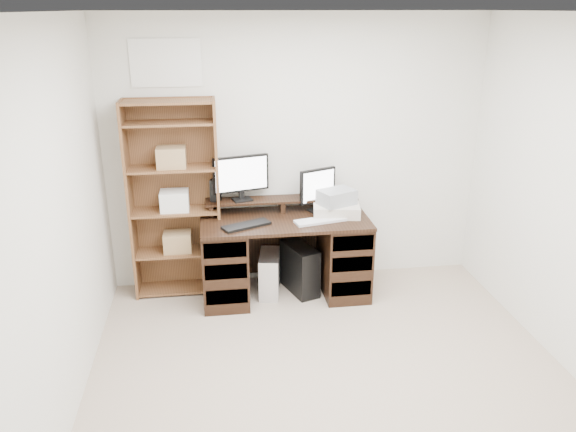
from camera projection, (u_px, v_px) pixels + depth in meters
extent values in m
cube|color=tan|center=(341.00, 407.00, 3.79)|extent=(3.50, 4.00, 0.02)
cube|color=white|center=(357.00, 10.00, 2.91)|extent=(3.50, 4.00, 0.02)
cube|color=silver|center=(297.00, 153.00, 5.21)|extent=(3.50, 0.02, 2.50)
cube|color=silver|center=(39.00, 251.00, 3.12)|extent=(0.02, 4.00, 2.50)
cube|color=white|center=(166.00, 63.00, 4.76)|extent=(0.60, 0.01, 0.40)
cube|color=black|center=(285.00, 220.00, 5.02)|extent=(1.50, 0.70, 0.03)
cube|color=black|center=(225.00, 262.00, 5.08)|extent=(0.40, 0.66, 0.72)
cube|color=black|center=(343.00, 255.00, 5.22)|extent=(0.40, 0.66, 0.72)
cube|color=black|center=(280.00, 240.00, 5.45)|extent=(1.48, 0.02, 0.65)
cube|color=black|center=(227.00, 297.00, 4.84)|extent=(0.36, 0.01, 0.14)
cube|color=black|center=(226.00, 272.00, 4.76)|extent=(0.36, 0.01, 0.14)
cube|color=black|center=(225.00, 250.00, 4.69)|extent=(0.36, 0.01, 0.14)
cube|color=black|center=(351.00, 288.00, 4.98)|extent=(0.36, 0.01, 0.14)
cube|color=black|center=(352.00, 264.00, 4.90)|extent=(0.36, 0.01, 0.14)
cube|color=black|center=(353.00, 243.00, 4.83)|extent=(0.36, 0.01, 0.14)
cube|color=black|center=(211.00, 209.00, 5.12)|extent=(0.04, 0.20, 0.10)
cube|color=black|center=(282.00, 205.00, 5.20)|extent=(0.04, 0.20, 0.10)
cube|color=black|center=(350.00, 202.00, 5.28)|extent=(0.04, 0.20, 0.10)
cube|color=black|center=(282.00, 199.00, 5.18)|extent=(1.40, 0.22, 0.02)
cube|color=black|center=(242.00, 199.00, 5.12)|extent=(0.20, 0.17, 0.02)
cube|color=black|center=(241.00, 193.00, 5.12)|extent=(0.05, 0.04, 0.09)
cube|color=black|center=(241.00, 174.00, 5.05)|extent=(0.51, 0.16, 0.33)
cube|color=white|center=(241.00, 174.00, 5.04)|extent=(0.47, 0.12, 0.29)
cube|color=black|center=(318.00, 210.00, 5.20)|extent=(0.21, 0.19, 0.02)
cube|color=black|center=(317.00, 204.00, 5.20)|extent=(0.06, 0.05, 0.10)
cube|color=black|center=(318.00, 186.00, 5.14)|extent=(0.35, 0.17, 0.32)
cube|color=white|center=(319.00, 186.00, 5.12)|extent=(0.30, 0.13, 0.28)
cube|color=black|center=(215.00, 190.00, 5.07)|extent=(0.10, 0.10, 0.20)
cube|color=black|center=(246.00, 225.00, 4.83)|extent=(0.44, 0.30, 0.02)
cube|color=silver|center=(321.00, 220.00, 4.94)|extent=(0.48, 0.24, 0.02)
ellipsoid|color=silver|center=(352.00, 217.00, 5.01)|extent=(0.09, 0.06, 0.04)
cube|color=beige|center=(336.00, 209.00, 5.09)|extent=(0.46, 0.37, 0.10)
cube|color=gray|center=(337.00, 197.00, 5.05)|extent=(0.37, 0.33, 0.13)
cube|color=silver|center=(270.00, 274.00, 5.22)|extent=(0.24, 0.42, 0.40)
cube|color=black|center=(300.00, 268.00, 5.25)|extent=(0.33, 0.50, 0.46)
cube|color=#19FF33|center=(312.00, 268.00, 5.03)|extent=(0.01, 0.01, 0.01)
cube|color=brown|center=(130.00, 203.00, 4.97)|extent=(0.02, 0.30, 1.80)
cube|color=brown|center=(218.00, 199.00, 5.07)|extent=(0.02, 0.30, 1.80)
cube|color=brown|center=(175.00, 196.00, 5.15)|extent=(0.80, 0.01, 1.80)
cube|color=brown|center=(181.00, 287.00, 5.32)|extent=(0.75, 0.28, 0.02)
cube|color=brown|center=(178.00, 252.00, 5.20)|extent=(0.75, 0.28, 0.02)
cube|color=brown|center=(175.00, 211.00, 5.06)|extent=(0.75, 0.28, 0.02)
cube|color=brown|center=(172.00, 168.00, 4.92)|extent=(0.75, 0.28, 0.02)
cube|color=brown|center=(169.00, 123.00, 4.78)|extent=(0.75, 0.28, 0.02)
cube|color=brown|center=(167.00, 102.00, 4.71)|extent=(0.75, 0.28, 0.02)
cube|color=#A07F54|center=(178.00, 242.00, 5.16)|extent=(0.25, 0.20, 0.18)
cube|color=white|center=(175.00, 201.00, 5.02)|extent=(0.25, 0.20, 0.18)
cube|color=#A07F54|center=(171.00, 157.00, 4.88)|extent=(0.25, 0.20, 0.18)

